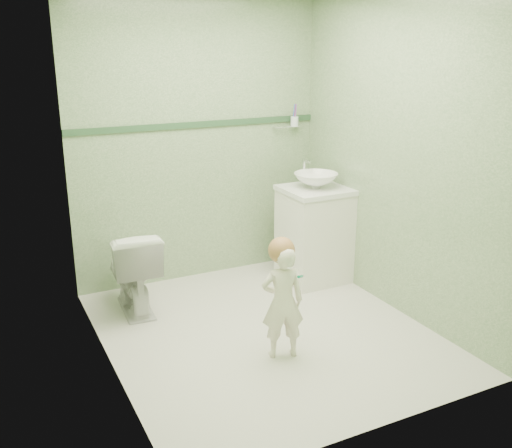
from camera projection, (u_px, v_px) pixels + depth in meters
ground at (265, 332)px, 4.23m from camera, size 2.50×2.50×0.00m
room_shell at (266, 170)px, 3.87m from camera, size 2.50×2.54×2.40m
trim_stripe at (198, 124)px, 4.88m from camera, size 2.20×0.02×0.05m
vanity at (314, 236)px, 5.07m from camera, size 0.52×0.50×0.80m
counter at (316, 190)px, 4.94m from camera, size 0.54×0.52×0.04m
basin at (316, 180)px, 4.92m from camera, size 0.37×0.37×0.13m
faucet at (305, 167)px, 5.05m from camera, size 0.03×0.13×0.18m
cup_holder at (294, 121)px, 5.22m from camera, size 0.26×0.07×0.21m
toilet at (133, 270)px, 4.50m from camera, size 0.42×0.67×0.66m
toddler at (283, 302)px, 3.81m from camera, size 0.32×0.26×0.78m
hair_cap at (282, 250)px, 3.72m from camera, size 0.17×0.17×0.17m
teal_toothbrush at (299, 276)px, 3.63m from camera, size 0.11×0.14×0.08m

